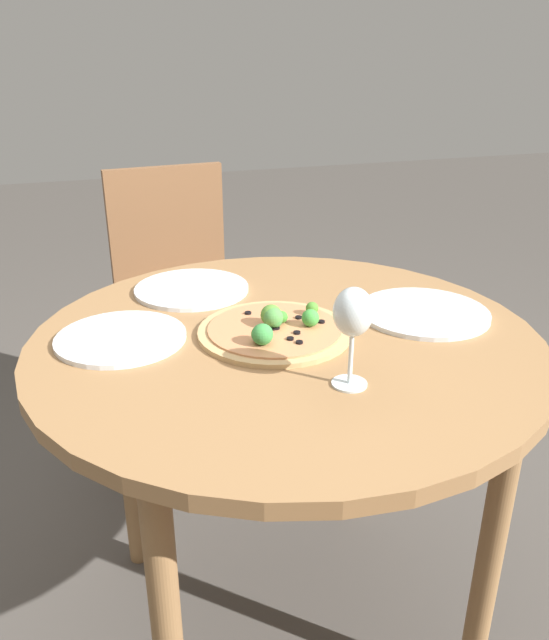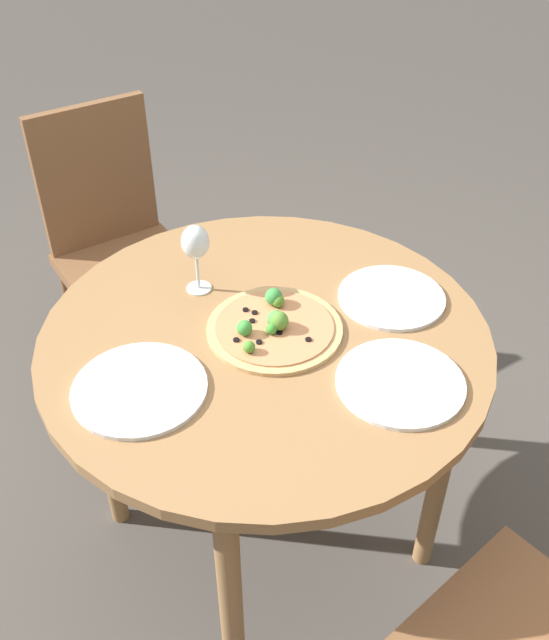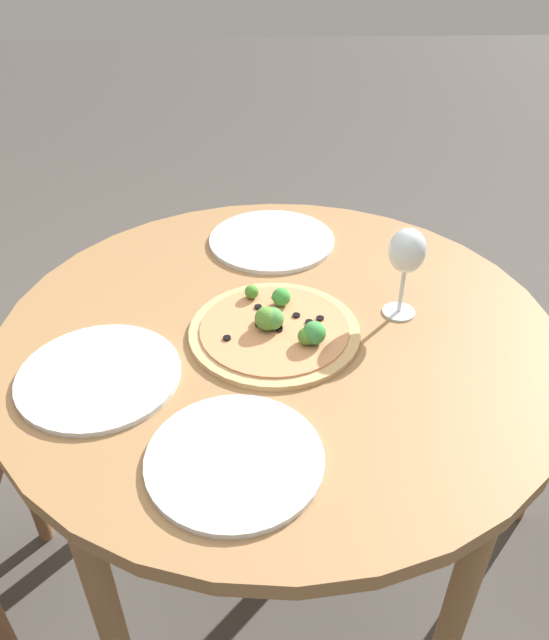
{
  "view_description": "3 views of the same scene",
  "coord_description": "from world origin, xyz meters",
  "px_view_note": "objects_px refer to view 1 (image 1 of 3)",
  "views": [
    {
      "loc": [
        -1.06,
        0.38,
        1.29
      ],
      "look_at": [
        0.01,
        0.02,
        0.8
      ],
      "focal_mm": 35.0,
      "sensor_mm": 36.0,
      "label": 1
    },
    {
      "loc": [
        0.99,
        -0.7,
        1.79
      ],
      "look_at": [
        0.01,
        0.02,
        0.8
      ],
      "focal_mm": 40.0,
      "sensor_mm": 36.0,
      "label": 2
    },
    {
      "loc": [
        0.04,
        0.9,
        1.45
      ],
      "look_at": [
        0.01,
        0.02,
        0.8
      ],
      "focal_mm": 35.0,
      "sensor_mm": 36.0,
      "label": 3
    }
  ],
  "objects_px": {
    "chair": "(181,306)",
    "plate_side": "(192,289)",
    "pizza": "(275,328)",
    "plate_near": "(424,313)",
    "wine_glass": "(353,316)",
    "plate_far": "(121,338)"
  },
  "relations": [
    {
      "from": "wine_glass",
      "to": "plate_near",
      "type": "bearing_deg",
      "value": -50.96
    },
    {
      "from": "plate_near",
      "to": "chair",
      "type": "bearing_deg",
      "value": 24.45
    },
    {
      "from": "chair",
      "to": "plate_near",
      "type": "xyz_separation_m",
      "value": [
        -0.84,
        -0.38,
        0.26
      ]
    },
    {
      "from": "chair",
      "to": "plate_side",
      "type": "xyz_separation_m",
      "value": [
        -0.54,
        0.06,
        0.26
      ]
    },
    {
      "from": "pizza",
      "to": "chair",
      "type": "bearing_deg",
      "value": 3.33
    },
    {
      "from": "wine_glass",
      "to": "plate_far",
      "type": "bearing_deg",
      "value": 49.0
    },
    {
      "from": "plate_far",
      "to": "plate_side",
      "type": "xyz_separation_m",
      "value": [
        0.22,
        -0.18,
        0.0
      ]
    },
    {
      "from": "chair",
      "to": "plate_far",
      "type": "xyz_separation_m",
      "value": [
        -0.76,
        0.24,
        0.26
      ]
    },
    {
      "from": "pizza",
      "to": "plate_near",
      "type": "distance_m",
      "value": 0.33
    },
    {
      "from": "chair",
      "to": "plate_side",
      "type": "distance_m",
      "value": 0.6
    },
    {
      "from": "plate_near",
      "to": "plate_far",
      "type": "relative_size",
      "value": 1.09
    },
    {
      "from": "chair",
      "to": "pizza",
      "type": "distance_m",
      "value": 0.87
    },
    {
      "from": "pizza",
      "to": "wine_glass",
      "type": "xyz_separation_m",
      "value": [
        -0.23,
        -0.05,
        0.11
      ]
    },
    {
      "from": "wine_glass",
      "to": "plate_far",
      "type": "distance_m",
      "value": 0.47
    },
    {
      "from": "plate_near",
      "to": "plate_far",
      "type": "xyz_separation_m",
      "value": [
        0.08,
        0.62,
        0.0
      ]
    },
    {
      "from": "pizza",
      "to": "plate_near",
      "type": "height_order",
      "value": "pizza"
    },
    {
      "from": "chair",
      "to": "wine_glass",
      "type": "xyz_separation_m",
      "value": [
        -1.06,
        -0.1,
        0.38
      ]
    },
    {
      "from": "pizza",
      "to": "plate_near",
      "type": "xyz_separation_m",
      "value": [
        -0.01,
        -0.33,
        -0.01
      ]
    },
    {
      "from": "plate_near",
      "to": "pizza",
      "type": "bearing_deg",
      "value": 88.95
    },
    {
      "from": "wine_glass",
      "to": "plate_far",
      "type": "relative_size",
      "value": 0.69
    },
    {
      "from": "chair",
      "to": "wine_glass",
      "type": "distance_m",
      "value": 1.13
    },
    {
      "from": "chair",
      "to": "plate_side",
      "type": "height_order",
      "value": "chair"
    }
  ]
}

